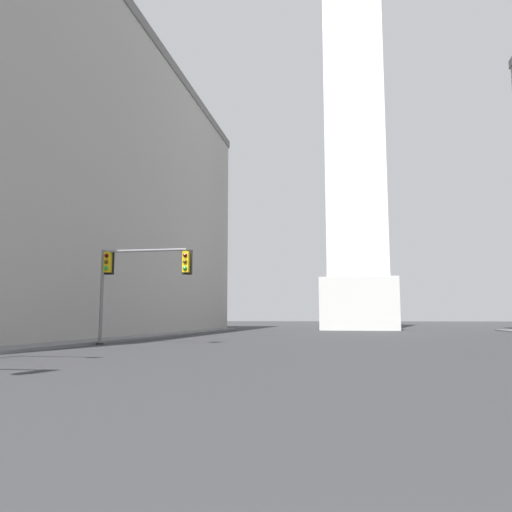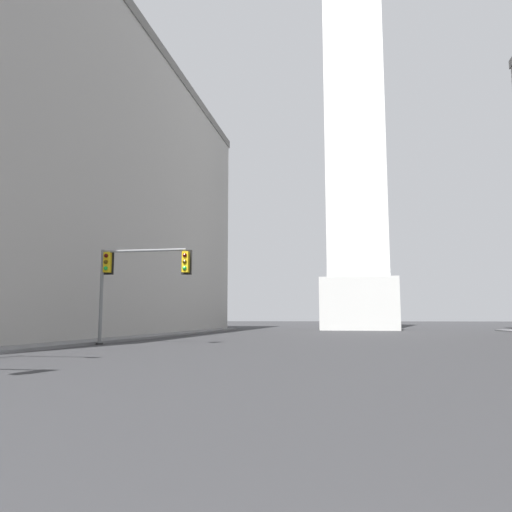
# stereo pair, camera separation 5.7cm
# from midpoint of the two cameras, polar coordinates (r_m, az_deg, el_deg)

# --- Properties ---
(sidewalk_left) EXTENTS (5.00, 73.07, 0.15)m
(sidewalk_left) POSITION_cam_midpoint_polar(r_m,az_deg,el_deg) (27.59, -25.13, -9.23)
(sidewalk_left) COLOR slate
(sidewalk_left) RESTS_ON ground_plane
(building_left) EXTENTS (20.76, 57.86, 25.11)m
(building_left) POSITION_cam_midpoint_polar(r_m,az_deg,el_deg) (44.43, -25.76, 8.16)
(building_left) COLOR #B2AFAA
(building_left) RESTS_ON ground_plane
(obelisk) EXTENTS (8.89, 8.89, 59.14)m
(obelisk) POSITION_cam_midpoint_polar(r_m,az_deg,el_deg) (66.98, 11.04, 16.56)
(obelisk) COLOR silver
(obelisk) RESTS_ON ground_plane
(traffic_light_mid_left) EXTENTS (5.23, 0.50, 5.13)m
(traffic_light_mid_left) POSITION_cam_midpoint_polar(r_m,az_deg,el_deg) (27.59, -13.95, -1.70)
(traffic_light_mid_left) COLOR slate
(traffic_light_mid_left) RESTS_ON ground_plane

